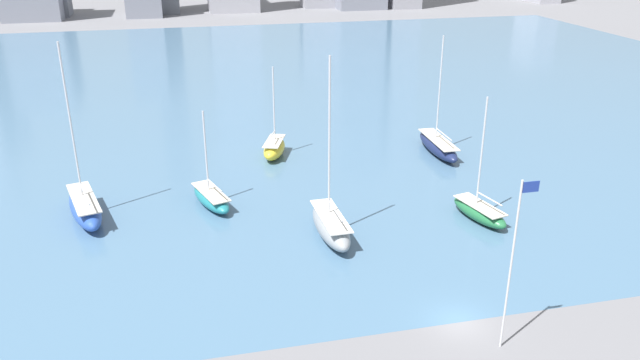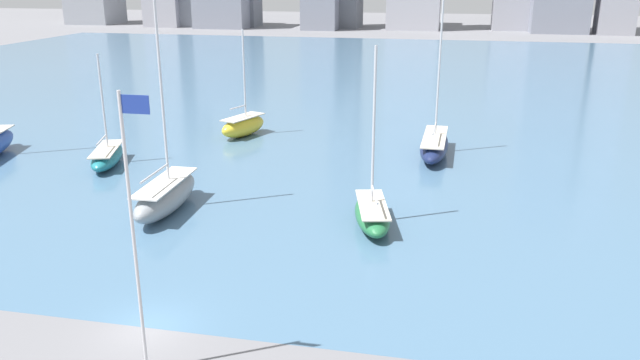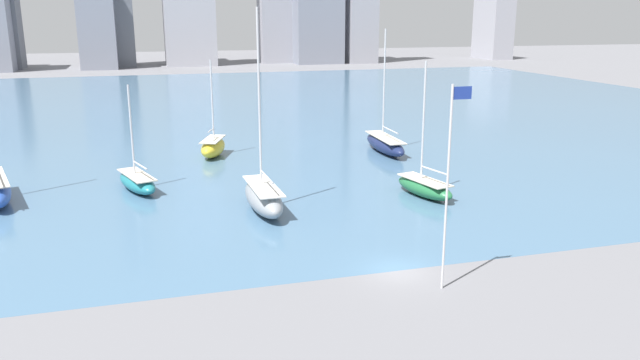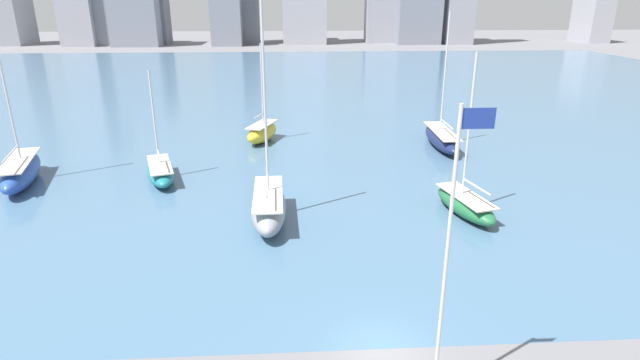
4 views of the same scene
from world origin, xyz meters
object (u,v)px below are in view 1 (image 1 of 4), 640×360
Objects in this scene: sailboat_green at (479,211)px; sailboat_navy at (438,145)px; sailboat_blue at (85,207)px; flag_pole at (512,261)px; sailboat_yellow at (274,148)px; sailboat_teal at (211,198)px; sailboat_gray at (331,225)px.

sailboat_green is 18.34m from sailboat_navy.
sailboat_green is (36.27, -8.68, -0.32)m from sailboat_blue.
sailboat_green is at bearing 67.93° from flag_pole.
sailboat_blue is 23.80m from sailboat_yellow.
flag_pole reaches higher than sailboat_teal.
sailboat_blue is 40.82m from sailboat_navy.
sailboat_navy reaches higher than sailboat_yellow.
sailboat_teal is at bearing -103.69° from sailboat_yellow.
sailboat_yellow is (-8.83, 39.24, -5.38)m from flag_pole.
sailboat_gray is at bearing -37.39° from sailboat_blue.
sailboat_gray is at bearing -60.81° from sailboat_teal.
flag_pole is 40.58m from sailboat_yellow.
sailboat_blue is at bearing 163.53° from sailboat_teal.
sailboat_yellow is at bearing 171.91° from sailboat_navy.
sailboat_navy is at bearing 66.28° from sailboat_green.
sailboat_green is 0.84× the size of sailboat_navy.
sailboat_gray is 1.15× the size of sailboat_navy.
sailboat_blue is (-11.81, -0.24, 0.34)m from sailboat_teal.
sailboat_green is 26.71m from sailboat_yellow.
sailboat_teal is (-17.19, 26.85, -5.64)m from flag_pole.
sailboat_green is at bearing -0.02° from sailboat_gray.
sailboat_navy is (27.92, 9.09, 0.14)m from sailboat_teal.
sailboat_teal is at bearing 147.14° from sailboat_green.
flag_pole is 0.72× the size of sailboat_blue.
sailboat_navy reaches higher than flag_pole.
sailboat_teal is 0.68× the size of sailboat_navy.
flag_pole is 37.91m from sailboat_navy.
sailboat_teal is at bearing 135.32° from sailboat_gray.
sailboat_yellow is (-16.10, 21.31, 0.23)m from sailboat_green.
sailboat_yellow is (20.17, 12.63, -0.09)m from sailboat_blue.
sailboat_blue reaches higher than sailboat_yellow.
sailboat_gray is at bearing 112.54° from flag_pole.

